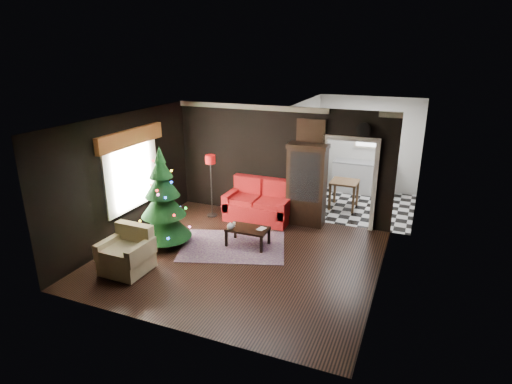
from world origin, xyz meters
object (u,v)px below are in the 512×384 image
at_px(floor_lamp, 211,186).
at_px(loveseat, 259,201).
at_px(armchair, 126,251).
at_px(coffee_table, 248,236).
at_px(wall_clock, 364,130).
at_px(curio_cabinet, 307,187).
at_px(teapot, 230,226).
at_px(christmas_tree, 163,199).
at_px(kitchen_table, 344,194).

bearing_deg(floor_lamp, loveseat, 14.28).
bearing_deg(armchair, loveseat, 69.36).
bearing_deg(loveseat, coffee_table, -77.13).
relative_size(loveseat, wall_clock, 5.31).
relative_size(curio_cabinet, floor_lamp, 1.19).
distance_m(floor_lamp, teapot, 1.83).
bearing_deg(curio_cabinet, teapot, -121.17).
relative_size(coffee_table, teapot, 5.46).
distance_m(curio_cabinet, christmas_tree, 3.41).
bearing_deg(wall_clock, floor_lamp, -168.79).
bearing_deg(armchair, coffee_table, 50.23).
height_order(armchair, teapot, armchair).
bearing_deg(floor_lamp, curio_cabinet, 12.58).
bearing_deg(coffee_table, armchair, -130.74).
relative_size(christmas_tree, armchair, 2.54).
distance_m(curio_cabinet, teapot, 2.24).
xyz_separation_m(christmas_tree, teapot, (1.38, 0.43, -0.56)).
bearing_deg(teapot, curio_cabinet, 58.83).
distance_m(coffee_table, teapot, 0.47).
bearing_deg(kitchen_table, christmas_tree, -130.25).
distance_m(christmas_tree, kitchen_table, 4.94).
relative_size(floor_lamp, christmas_tree, 0.73).
distance_m(wall_clock, kitchen_table, 2.43).
height_order(floor_lamp, wall_clock, wall_clock).
xyz_separation_m(christmas_tree, coffee_table, (1.69, 0.63, -0.84)).
relative_size(loveseat, curio_cabinet, 0.89).
xyz_separation_m(curio_cabinet, coffee_table, (-0.82, -1.67, -0.74)).
distance_m(coffee_table, wall_clock, 3.49).
bearing_deg(curio_cabinet, coffee_table, -116.09).
height_order(wall_clock, kitchen_table, wall_clock).
bearing_deg(armchair, wall_clock, 46.76).
bearing_deg(christmas_tree, coffee_table, 20.47).
distance_m(floor_lamp, armchair, 3.13).
xyz_separation_m(teapot, wall_clock, (2.33, 2.06, 1.89)).
xyz_separation_m(floor_lamp, kitchen_table, (2.96, 1.95, -0.45)).
relative_size(floor_lamp, armchair, 1.85).
height_order(christmas_tree, wall_clock, wall_clock).
xyz_separation_m(christmas_tree, wall_clock, (3.71, 2.48, 1.33)).
bearing_deg(curio_cabinet, armchair, -124.60).
relative_size(curio_cabinet, teapot, 11.72).
bearing_deg(coffee_table, christmas_tree, -159.53).
relative_size(curio_cabinet, armchair, 2.21).
relative_size(loveseat, kitchen_table, 2.27).
distance_m(curio_cabinet, wall_clock, 1.88).
xyz_separation_m(christmas_tree, armchair, (0.01, -1.32, -0.59)).
height_order(loveseat, curio_cabinet, curio_cabinet).
height_order(loveseat, armchair, loveseat).
bearing_deg(teapot, armchair, -127.99).
xyz_separation_m(floor_lamp, wall_clock, (3.51, 0.70, 1.55)).
bearing_deg(wall_clock, armchair, -134.21).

